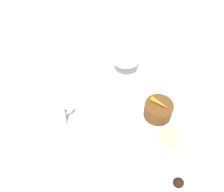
{
  "coord_description": "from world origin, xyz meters",
  "views": [
    {
      "loc": [
        -0.26,
        -0.3,
        0.57
      ],
      "look_at": [
        -0.04,
        0.07,
        0.04
      ],
      "focal_mm": 42.0,
      "sensor_mm": 36.0,
      "label": 1
    }
  ],
  "objects_px": {
    "dessert_cake": "(158,110)",
    "wine_glass": "(126,52)",
    "dinner_plate": "(157,125)",
    "coffee_cup": "(50,118)",
    "fork": "(205,95)"
  },
  "relations": [
    {
      "from": "dinner_plate",
      "to": "coffee_cup",
      "type": "xyz_separation_m",
      "value": [
        -0.23,
        0.14,
        0.03
      ]
    },
    {
      "from": "dessert_cake",
      "to": "wine_glass",
      "type": "bearing_deg",
      "value": 81.84
    },
    {
      "from": "fork",
      "to": "dessert_cake",
      "type": "xyz_separation_m",
      "value": [
        -0.16,
        0.01,
        0.03
      ]
    },
    {
      "from": "coffee_cup",
      "to": "dessert_cake",
      "type": "relative_size",
      "value": 1.43
    },
    {
      "from": "wine_glass",
      "to": "dessert_cake",
      "type": "bearing_deg",
      "value": -98.16
    },
    {
      "from": "dinner_plate",
      "to": "coffee_cup",
      "type": "bearing_deg",
      "value": 148.09
    },
    {
      "from": "wine_glass",
      "to": "dinner_plate",
      "type": "bearing_deg",
      "value": -101.49
    },
    {
      "from": "wine_glass",
      "to": "coffee_cup",
      "type": "bearing_deg",
      "value": -165.35
    },
    {
      "from": "coffee_cup",
      "to": "fork",
      "type": "xyz_separation_m",
      "value": [
        0.4,
        -0.13,
        -0.04
      ]
    },
    {
      "from": "dinner_plate",
      "to": "coffee_cup",
      "type": "height_order",
      "value": "coffee_cup"
    },
    {
      "from": "fork",
      "to": "dessert_cake",
      "type": "height_order",
      "value": "dessert_cake"
    },
    {
      "from": "dinner_plate",
      "to": "coffee_cup",
      "type": "relative_size",
      "value": 2.44
    },
    {
      "from": "coffee_cup",
      "to": "fork",
      "type": "bearing_deg",
      "value": -18.0
    },
    {
      "from": "fork",
      "to": "dessert_cake",
      "type": "bearing_deg",
      "value": 175.68
    },
    {
      "from": "wine_glass",
      "to": "fork",
      "type": "distance_m",
      "value": 0.25
    }
  ]
}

